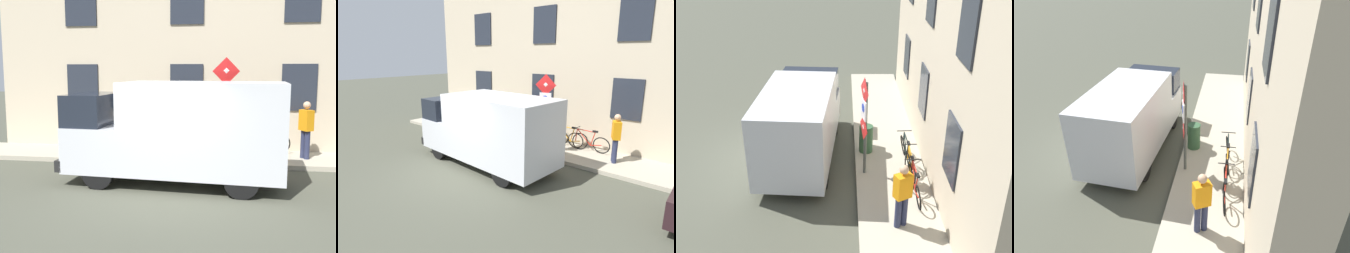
% 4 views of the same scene
% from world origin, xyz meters
% --- Properties ---
extents(ground_plane, '(80.00, 80.00, 0.00)m').
position_xyz_m(ground_plane, '(0.00, 0.00, 0.00)').
color(ground_plane, '#46483B').
extents(sidewalk_slab, '(2.09, 15.19, 0.14)m').
position_xyz_m(sidewalk_slab, '(3.87, 0.00, 0.07)').
color(sidewalk_slab, '#A79E8A').
rests_on(sidewalk_slab, ground_plane).
extents(building_facade, '(0.75, 13.19, 6.97)m').
position_xyz_m(building_facade, '(5.26, 0.00, 3.48)').
color(building_facade, '#C1B094').
rests_on(building_facade, ground_plane).
extents(sign_post_stacked, '(0.20, 0.55, 2.88)m').
position_xyz_m(sign_post_stacked, '(3.02, -1.32, 1.97)').
color(sign_post_stacked, '#474C47').
rests_on(sign_post_stacked, sidewalk_slab).
extents(delivery_van, '(2.36, 5.46, 2.50)m').
position_xyz_m(delivery_van, '(1.11, -0.23, 1.33)').
color(delivery_van, silver).
rests_on(delivery_van, ground_plane).
extents(bicycle_red, '(0.46, 1.71, 0.89)m').
position_xyz_m(bicycle_red, '(4.36, -2.50, 0.51)').
color(bicycle_red, black).
rests_on(bicycle_red, sidewalk_slab).
extents(bicycle_orange, '(0.46, 1.71, 0.89)m').
position_xyz_m(bicycle_orange, '(4.37, -1.64, 0.51)').
color(bicycle_orange, black).
rests_on(bicycle_orange, sidewalk_slab).
extents(bicycle_black, '(0.46, 1.71, 0.89)m').
position_xyz_m(bicycle_black, '(4.36, -0.77, 0.51)').
color(bicycle_black, black).
rests_on(bicycle_black, sidewalk_slab).
extents(pedestrian, '(0.47, 0.42, 1.72)m').
position_xyz_m(pedestrian, '(3.84, -3.70, 1.07)').
color(pedestrian, '#262B47').
rests_on(pedestrian, sidewalk_slab).
extents(litter_bin, '(0.44, 0.44, 0.90)m').
position_xyz_m(litter_bin, '(3.17, -0.03, 0.59)').
color(litter_bin, '#2D5133').
rests_on(litter_bin, sidewalk_slab).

